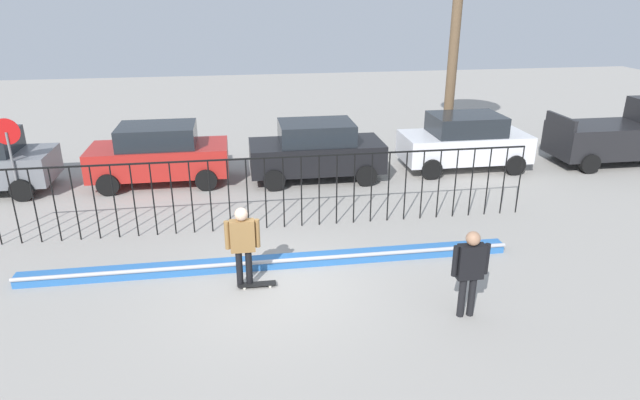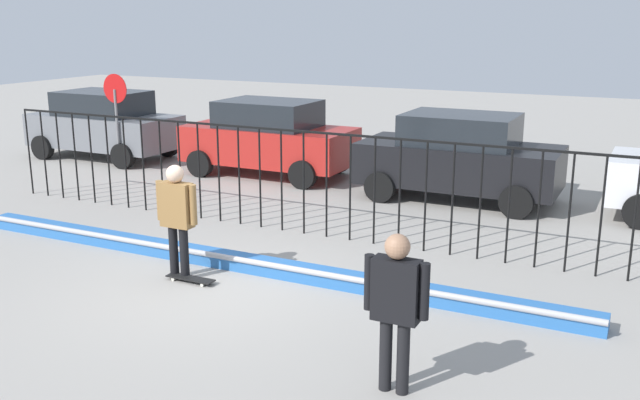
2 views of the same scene
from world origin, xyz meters
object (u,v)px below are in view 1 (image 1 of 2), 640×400
at_px(parked_car_red, 159,154).
at_px(parked_car_black, 316,150).
at_px(skateboarder, 243,240).
at_px(camera_operator, 470,266).
at_px(skateboard, 257,284).
at_px(parked_car_white, 464,141).
at_px(stop_sign, 10,149).
at_px(pickup_truck, 624,135).

bearing_deg(parked_car_red, parked_car_black, -2.74).
bearing_deg(skateboarder, camera_operator, -20.03).
height_order(skateboarder, camera_operator, skateboarder).
distance_m(camera_operator, parked_car_black, 8.61).
bearing_deg(parked_car_red, skateboarder, -69.19).
relative_size(skateboard, parked_car_red, 0.19).
bearing_deg(camera_operator, parked_car_red, -17.58).
distance_m(parked_car_red, parked_car_white, 10.21).
bearing_deg(parked_car_white, stop_sign, -171.37).
xyz_separation_m(camera_operator, pickup_truck, (9.41, 8.51, -0.03)).
relative_size(skateboarder, stop_sign, 0.72).
relative_size(camera_operator, parked_car_black, 0.41).
bearing_deg(skateboard, parked_car_white, 40.56).
bearing_deg(parked_car_red, stop_sign, -163.32).
relative_size(skateboarder, parked_car_white, 0.42).
height_order(skateboarder, pickup_truck, pickup_truck).
distance_m(parked_car_black, stop_sign, 9.02).
relative_size(skateboarder, skateboard, 2.24).
distance_m(parked_car_black, pickup_truck, 11.07).
xyz_separation_m(skateboard, parked_car_black, (2.27, 6.75, 0.91)).
distance_m(parked_car_white, stop_sign, 14.21).
height_order(skateboarder, skateboard, skateboarder).
distance_m(camera_operator, pickup_truck, 12.69).
bearing_deg(skateboard, skateboarder, 160.06).
distance_m(skateboarder, parked_car_red, 7.46).
bearing_deg(pickup_truck, parked_car_black, 177.29).
xyz_separation_m(parked_car_black, pickup_truck, (11.07, 0.07, 0.06)).
xyz_separation_m(skateboard, parked_car_white, (7.47, 7.05, 0.91)).
distance_m(skateboard, parked_car_black, 7.18).
bearing_deg(skateboarder, parked_car_red, 112.46).
height_order(skateboarder, parked_car_red, parked_car_red).
xyz_separation_m(parked_car_black, stop_sign, (-8.96, -0.73, 0.64)).
relative_size(skateboarder, camera_operator, 1.01).
bearing_deg(parked_car_white, parked_car_black, -172.23).
xyz_separation_m(camera_operator, parked_car_red, (-6.67, 8.80, -0.09)).
relative_size(skateboarder, parked_car_red, 0.42).
relative_size(skateboard, stop_sign, 0.32).
bearing_deg(skateboarder, parked_car_white, 45.06).
height_order(skateboard, parked_car_red, parked_car_red).
height_order(parked_car_red, parked_car_white, same).
xyz_separation_m(skateboard, parked_car_red, (-2.74, 7.11, 0.91)).
height_order(parked_car_red, parked_car_black, same).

